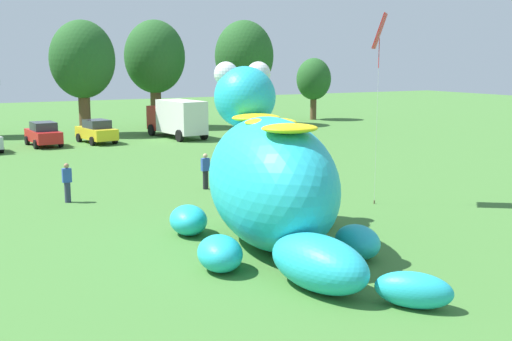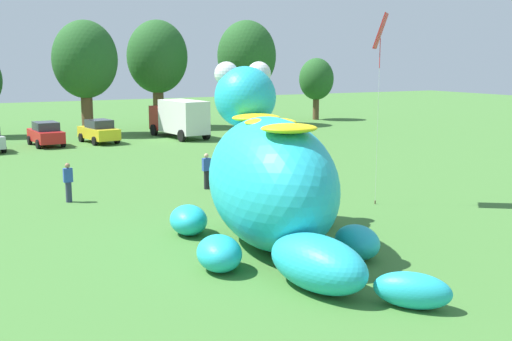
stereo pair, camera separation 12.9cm
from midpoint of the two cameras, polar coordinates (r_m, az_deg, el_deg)
name	(u,v)px [view 1 (the left image)]	position (r m, az deg, el deg)	size (l,w,h in m)	color
ground_plane	(284,256)	(20.54, 2.33, -7.52)	(160.00, 160.00, 0.00)	#427533
giant_inflatable_creature	(271,180)	(21.14, 1.17, -0.87)	(6.99, 12.08, 6.02)	#23B2C6
car_red	(43,134)	(48.32, -18.26, 3.07)	(2.15, 4.21, 1.72)	red
car_yellow	(97,131)	(49.05, -13.92, 3.36)	(2.38, 4.30, 1.72)	yellow
box_truck	(177,117)	(51.08, -7.03, 4.66)	(2.99, 6.60, 2.95)	#B2231E
tree_centre	(82,60)	(54.22, -15.09, 9.35)	(5.17, 5.17, 9.17)	brown
tree_centre_right	(155,57)	(58.90, -8.96, 9.79)	(5.36, 5.36, 9.52)	brown
tree_mid_right	(244,57)	(60.61, -1.11, 9.96)	(5.42, 5.42, 9.61)	brown
tree_right	(314,79)	(66.28, 5.04, 7.98)	(3.49, 3.49, 6.20)	brown
spectator_near_inflatable	(67,183)	(29.00, -16.39, -1.06)	(0.38, 0.26, 1.71)	#2D334C
spectator_by_cars	(205,171)	(30.76, -4.58, -0.08)	(0.38, 0.26, 1.71)	black
tethered_flying_kite	(380,34)	(27.51, 10.68, 11.71)	(1.13, 1.13, 7.95)	brown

